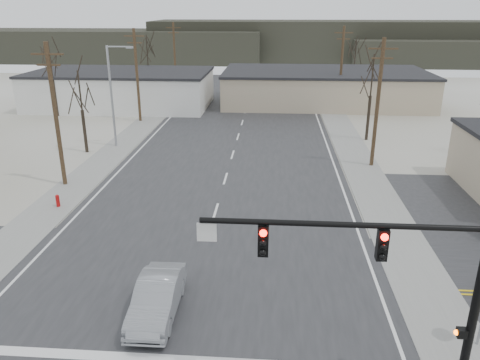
% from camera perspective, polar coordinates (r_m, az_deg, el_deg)
% --- Properties ---
extents(ground, '(140.00, 140.00, 0.00)m').
position_cam_1_polar(ground, '(22.58, -5.55, -12.28)').
color(ground, silver).
rests_on(ground, ground).
extents(main_road, '(18.00, 110.00, 0.05)m').
position_cam_1_polar(main_road, '(35.98, -1.62, 0.71)').
color(main_road, '#272729').
rests_on(main_road, ground).
extents(cross_road, '(90.00, 10.00, 0.04)m').
position_cam_1_polar(cross_road, '(22.57, -5.55, -12.24)').
color(cross_road, '#272729').
rests_on(cross_road, ground).
extents(sidewalk_left, '(3.00, 90.00, 0.06)m').
position_cam_1_polar(sidewalk_left, '(42.94, -15.17, 3.29)').
color(sidewalk_left, gray).
rests_on(sidewalk_left, ground).
extents(sidewalk_right, '(3.00, 90.00, 0.06)m').
position_cam_1_polar(sidewalk_right, '(41.16, 13.97, 2.67)').
color(sidewalk_right, gray).
rests_on(sidewalk_right, ground).
extents(traffic_signal_mast, '(8.95, 0.43, 7.20)m').
position_cam_1_polar(traffic_signal_mast, '(15.20, 20.68, -10.58)').
color(traffic_signal_mast, black).
rests_on(traffic_signal_mast, ground).
extents(fire_hydrant, '(0.24, 0.24, 0.87)m').
position_cam_1_polar(fire_hydrant, '(32.22, -21.33, -2.36)').
color(fire_hydrant, '#A50C0C').
rests_on(fire_hydrant, ground).
extents(building_left_far, '(22.30, 12.30, 4.50)m').
position_cam_1_polar(building_left_far, '(62.64, -14.22, 10.73)').
color(building_left_far, silver).
rests_on(building_left_far, ground).
extents(building_right_far, '(26.30, 14.30, 4.30)m').
position_cam_1_polar(building_right_far, '(63.81, 10.22, 11.10)').
color(building_right_far, tan).
rests_on(building_right_far, ground).
extents(upole_left_b, '(2.20, 0.30, 10.00)m').
position_cam_1_polar(upole_left_b, '(34.87, -21.57, 7.53)').
color(upole_left_b, '#4D3B23').
rests_on(upole_left_b, ground).
extents(upole_left_c, '(2.20, 0.30, 10.00)m').
position_cam_1_polar(upole_left_c, '(53.32, -12.45, 12.50)').
color(upole_left_c, '#4D3B23').
rests_on(upole_left_c, ground).
extents(upole_left_d, '(2.20, 0.30, 10.00)m').
position_cam_1_polar(upole_left_d, '(72.60, -7.97, 14.77)').
color(upole_left_d, '#4D3B23').
rests_on(upole_left_d, ground).
extents(upole_right_a, '(2.20, 0.30, 10.00)m').
position_cam_1_polar(upole_right_a, '(38.18, 16.45, 9.14)').
color(upole_right_a, '#4D3B23').
rests_on(upole_right_a, ground).
extents(upole_right_b, '(2.20, 0.30, 10.00)m').
position_cam_1_polar(upole_right_b, '(59.63, 12.25, 13.31)').
color(upole_right_b, '#4D3B23').
rests_on(upole_right_b, ground).
extents(streetlight_main, '(2.40, 0.25, 9.00)m').
position_cam_1_polar(streetlight_main, '(43.71, -15.20, 10.42)').
color(streetlight_main, gray).
rests_on(streetlight_main, ground).
extents(tree_left_near, '(3.30, 3.30, 7.35)m').
position_cam_1_polar(tree_left_near, '(42.64, -18.91, 10.00)').
color(tree_left_near, '#2F271D').
rests_on(tree_left_near, ground).
extents(tree_right_mid, '(3.74, 3.74, 8.33)m').
position_cam_1_polar(tree_right_mid, '(46.00, 15.81, 11.90)').
color(tree_right_mid, '#2F271D').
rests_on(tree_right_mid, ground).
extents(tree_left_far, '(3.96, 3.96, 8.82)m').
position_cam_1_polar(tree_left_far, '(67.28, -11.25, 15.05)').
color(tree_left_far, '#2F271D').
rests_on(tree_left_far, ground).
extents(tree_right_far, '(3.52, 3.52, 7.84)m').
position_cam_1_polar(tree_right_far, '(71.91, 13.88, 14.62)').
color(tree_right_far, '#2F271D').
rests_on(tree_right_far, ground).
extents(tree_left_mid, '(3.96, 3.96, 8.82)m').
position_cam_1_polar(tree_left_mid, '(58.84, -22.10, 13.26)').
color(tree_left_mid, '#2F271D').
rests_on(tree_left_mid, ground).
extents(hill_left, '(70.00, 18.00, 7.00)m').
position_cam_1_polar(hill_left, '(117.52, -15.46, 15.52)').
color(hill_left, '#333026').
rests_on(hill_left, ground).
extents(hill_center, '(80.00, 18.00, 9.00)m').
position_cam_1_polar(hill_center, '(115.51, 10.38, 16.32)').
color(hill_center, '#333026').
rests_on(hill_center, ground).
extents(sedan_crossing, '(1.70, 4.76, 1.56)m').
position_cam_1_polar(sedan_crossing, '(20.27, -10.08, -13.95)').
color(sedan_crossing, gray).
rests_on(sedan_crossing, main_road).
extents(car_far_a, '(2.75, 5.49, 1.53)m').
position_cam_1_polar(car_far_a, '(69.07, 1.98, 10.97)').
color(car_far_a, black).
rests_on(car_far_a, main_road).
extents(car_far_b, '(2.95, 4.80, 1.53)m').
position_cam_1_polar(car_far_b, '(67.03, -0.44, 10.69)').
color(car_far_b, black).
rests_on(car_far_b, main_road).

